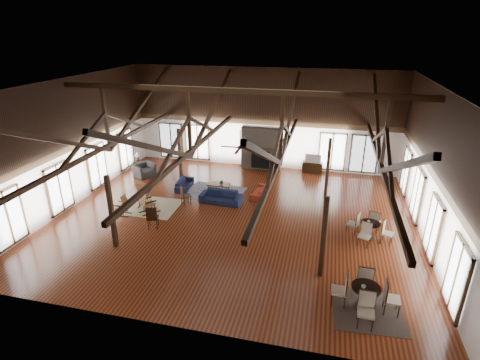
% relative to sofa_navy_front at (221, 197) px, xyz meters
% --- Properties ---
extents(floor, '(16.00, 16.00, 0.00)m').
position_rel_sofa_navy_front_xyz_m(floor, '(1.06, -1.36, -0.30)').
color(floor, brown).
rests_on(floor, ground).
extents(ceiling, '(16.00, 14.00, 0.02)m').
position_rel_sofa_navy_front_xyz_m(ceiling, '(1.06, -1.36, 5.70)').
color(ceiling, black).
rests_on(ceiling, wall_back).
extents(wall_back, '(16.00, 0.02, 6.00)m').
position_rel_sofa_navy_front_xyz_m(wall_back, '(1.06, 5.64, 2.70)').
color(wall_back, white).
rests_on(wall_back, floor).
extents(wall_front, '(16.00, 0.02, 6.00)m').
position_rel_sofa_navy_front_xyz_m(wall_front, '(1.06, -8.36, 2.70)').
color(wall_front, white).
rests_on(wall_front, floor).
extents(wall_left, '(0.02, 14.00, 6.00)m').
position_rel_sofa_navy_front_xyz_m(wall_left, '(-6.94, -1.36, 2.70)').
color(wall_left, white).
rests_on(wall_left, floor).
extents(wall_right, '(0.02, 14.00, 6.00)m').
position_rel_sofa_navy_front_xyz_m(wall_right, '(9.06, -1.36, 2.70)').
color(wall_right, white).
rests_on(wall_right, floor).
extents(roof_truss, '(15.60, 14.07, 3.14)m').
position_rel_sofa_navy_front_xyz_m(roof_truss, '(1.06, -1.36, 3.73)').
color(roof_truss, black).
rests_on(roof_truss, wall_back).
extents(post_grid, '(8.16, 7.16, 3.05)m').
position_rel_sofa_navy_front_xyz_m(post_grid, '(1.06, -1.36, 1.22)').
color(post_grid, black).
rests_on(post_grid, floor).
extents(fireplace, '(2.50, 0.69, 2.60)m').
position_rel_sofa_navy_front_xyz_m(fireplace, '(1.06, 5.31, 0.99)').
color(fireplace, '#6C6152').
rests_on(fireplace, floor).
extents(ceiling_fan, '(1.60, 1.60, 0.75)m').
position_rel_sofa_navy_front_xyz_m(ceiling_fan, '(1.56, -2.36, 3.43)').
color(ceiling_fan, black).
rests_on(ceiling_fan, roof_truss).
extents(sofa_navy_front, '(2.11, 0.91, 0.61)m').
position_rel_sofa_navy_front_xyz_m(sofa_navy_front, '(0.00, 0.00, 0.00)').
color(sofa_navy_front, '#151C3A').
rests_on(sofa_navy_front, floor).
extents(sofa_navy_left, '(1.72, 0.81, 0.49)m').
position_rel_sofa_navy_front_xyz_m(sofa_navy_left, '(-2.43, 1.29, -0.06)').
color(sofa_navy_left, '#131635').
rests_on(sofa_navy_left, floor).
extents(sofa_orange, '(1.73, 0.85, 0.48)m').
position_rel_sofa_navy_front_xyz_m(sofa_orange, '(1.75, 1.27, -0.06)').
color(sofa_orange, '#9D2C1E').
rests_on(sofa_orange, floor).
extents(coffee_table, '(1.22, 0.63, 0.46)m').
position_rel_sofa_navy_front_xyz_m(coffee_table, '(-0.47, 1.23, 0.10)').
color(coffee_table, brown).
rests_on(coffee_table, floor).
extents(vase, '(0.23, 0.23, 0.19)m').
position_rel_sofa_navy_front_xyz_m(vase, '(-0.33, 1.29, 0.25)').
color(vase, '#B2B2B2').
rests_on(vase, coffee_table).
extents(armchair, '(1.48, 1.43, 0.74)m').
position_rel_sofa_navy_front_xyz_m(armchair, '(-5.34, 2.36, 0.07)').
color(armchair, '#2F2F32').
rests_on(armchair, floor).
extents(side_table_lamp, '(0.49, 0.49, 1.25)m').
position_rel_sofa_navy_front_xyz_m(side_table_lamp, '(-6.05, 3.04, 0.17)').
color(side_table_lamp, black).
rests_on(side_table_lamp, floor).
extents(rocking_chair_a, '(0.67, 1.00, 1.19)m').
position_rel_sofa_navy_front_xyz_m(rocking_chair_a, '(-3.55, -1.22, 0.26)').
color(rocking_chair_a, brown).
rests_on(rocking_chair_a, floor).
extents(rocking_chair_b, '(0.94, 0.99, 1.15)m').
position_rel_sofa_navy_front_xyz_m(rocking_chair_b, '(-3.05, -1.90, 0.24)').
color(rocking_chair_b, brown).
rests_on(rocking_chair_b, floor).
extents(rocking_chair_c, '(0.80, 0.46, 1.01)m').
position_rel_sofa_navy_front_xyz_m(rocking_chair_c, '(-4.02, -2.33, 0.17)').
color(rocking_chair_c, brown).
rests_on(rocking_chair_c, floor).
extents(side_chair_a, '(0.61, 0.61, 1.03)m').
position_rel_sofa_navy_front_xyz_m(side_chair_a, '(-1.66, -0.68, 0.29)').
color(side_chair_a, black).
rests_on(side_chair_a, floor).
extents(side_chair_b, '(0.57, 0.57, 1.08)m').
position_rel_sofa_navy_front_xyz_m(side_chair_b, '(-2.12, -3.23, 0.33)').
color(side_chair_b, black).
rests_on(side_chair_b, floor).
extents(cafe_table_near, '(2.09, 2.09, 1.09)m').
position_rel_sofa_navy_front_xyz_m(cafe_table_near, '(6.45, -6.23, 0.24)').
color(cafe_table_near, black).
rests_on(cafe_table_near, floor).
extents(cafe_table_far, '(1.91, 1.91, 0.98)m').
position_rel_sofa_navy_front_xyz_m(cafe_table_far, '(6.92, -1.83, 0.19)').
color(cafe_table_far, black).
rests_on(cafe_table_far, floor).
extents(cup_near, '(0.13, 0.13, 0.10)m').
position_rel_sofa_navy_front_xyz_m(cup_near, '(6.36, -6.29, 0.53)').
color(cup_near, '#B2B2B2').
rests_on(cup_near, cafe_table_near).
extents(cup_far, '(0.14, 0.14, 0.09)m').
position_rel_sofa_navy_front_xyz_m(cup_far, '(6.85, -1.81, 0.45)').
color(cup_far, '#B2B2B2').
rests_on(cup_far, cafe_table_far).
extents(tv_console, '(1.18, 0.44, 0.59)m').
position_rel_sofa_navy_front_xyz_m(tv_console, '(4.18, 5.39, -0.01)').
color(tv_console, black).
rests_on(tv_console, floor).
extents(television, '(0.94, 0.22, 0.54)m').
position_rel_sofa_navy_front_xyz_m(television, '(4.20, 5.39, 0.56)').
color(television, '#B2B2B2').
rests_on(television, tv_console).
extents(rug_tan, '(2.86, 2.26, 0.01)m').
position_rel_sofa_navy_front_xyz_m(rug_tan, '(-3.27, -1.29, -0.30)').
color(rug_tan, tan).
rests_on(rug_tan, floor).
extents(rug_navy, '(3.14, 2.47, 0.01)m').
position_rel_sofa_navy_front_xyz_m(rug_navy, '(-0.66, 1.11, -0.30)').
color(rug_navy, '#181D43').
rests_on(rug_navy, floor).
extents(rug_dark, '(2.24, 2.06, 0.01)m').
position_rel_sofa_navy_front_xyz_m(rug_dark, '(6.59, -6.38, -0.30)').
color(rug_dark, black).
rests_on(rug_dark, floor).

